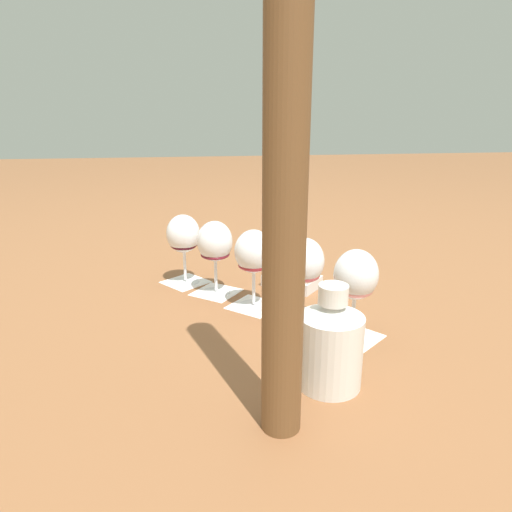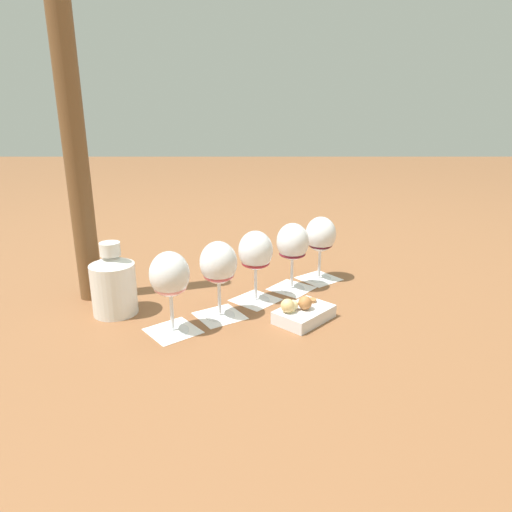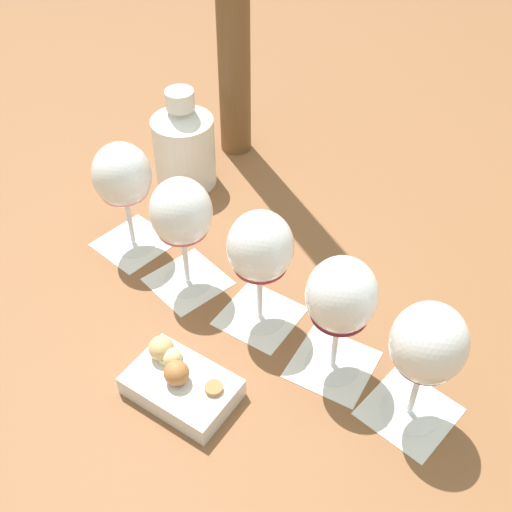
% 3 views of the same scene
% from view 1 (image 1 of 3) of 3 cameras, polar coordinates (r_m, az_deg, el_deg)
% --- Properties ---
extents(ground_plane, '(8.00, 8.00, 0.00)m').
position_cam_1_polar(ground_plane, '(1.11, -0.02, -6.27)').
color(ground_plane, brown).
extents(tasting_card_0, '(0.15, 0.15, 0.00)m').
position_cam_1_polar(tasting_card_0, '(0.98, 11.88, -9.82)').
color(tasting_card_0, white).
rests_on(tasting_card_0, ground_plane).
extents(tasting_card_1, '(0.14, 0.14, 0.00)m').
position_cam_1_polar(tasting_card_1, '(1.04, 5.77, -7.77)').
color(tasting_card_1, white).
rests_on(tasting_card_1, ground_plane).
extents(tasting_card_2, '(0.15, 0.15, 0.00)m').
position_cam_1_polar(tasting_card_2, '(1.11, -0.33, -6.12)').
color(tasting_card_2, white).
rests_on(tasting_card_2, ground_plane).
extents(tasting_card_3, '(0.15, 0.15, 0.00)m').
position_cam_1_polar(tasting_card_3, '(1.19, -4.99, -4.51)').
color(tasting_card_3, white).
rests_on(tasting_card_3, ground_plane).
extents(tasting_card_4, '(0.15, 0.15, 0.00)m').
position_cam_1_polar(tasting_card_4, '(1.27, -8.79, -3.21)').
color(tasting_card_4, white).
rests_on(tasting_card_4, ground_plane).
extents(wine_glass_0, '(0.09, 0.09, 0.19)m').
position_cam_1_polar(wine_glass_0, '(0.93, 12.36, -2.79)').
color(wine_glass_0, white).
rests_on(wine_glass_0, tasting_card_0).
extents(wine_glass_1, '(0.09, 0.09, 0.19)m').
position_cam_1_polar(wine_glass_1, '(1.00, 6.00, -1.10)').
color(wine_glass_1, white).
rests_on(wine_glass_1, tasting_card_1).
extents(wine_glass_2, '(0.09, 0.09, 0.19)m').
position_cam_1_polar(wine_glass_2, '(1.06, -0.34, 0.22)').
color(wine_glass_2, white).
rests_on(wine_glass_2, tasting_card_2).
extents(wine_glass_3, '(0.09, 0.09, 0.19)m').
position_cam_1_polar(wine_glass_3, '(1.15, -5.16, 1.46)').
color(wine_glass_3, white).
rests_on(wine_glass_3, tasting_card_3).
extents(wine_glass_4, '(0.09, 0.09, 0.19)m').
position_cam_1_polar(wine_glass_4, '(1.23, -9.06, 2.37)').
color(wine_glass_4, white).
rests_on(wine_glass_4, tasting_card_4).
extents(ceramic_vase, '(0.11, 0.11, 0.18)m').
position_cam_1_polar(ceramic_vase, '(0.78, 9.31, -10.66)').
color(ceramic_vase, white).
rests_on(ceramic_vase, ground_plane).
extents(snack_dish, '(0.16, 0.16, 0.06)m').
position_cam_1_polar(snack_dish, '(1.22, 4.65, -2.90)').
color(snack_dish, silver).
rests_on(snack_dish, ground_plane).
extents(umbrella_pole, '(0.06, 0.06, 0.77)m').
position_cam_1_polar(umbrella_pole, '(0.58, 3.73, 11.32)').
color(umbrella_pole, brown).
rests_on(umbrella_pole, ground_plane).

